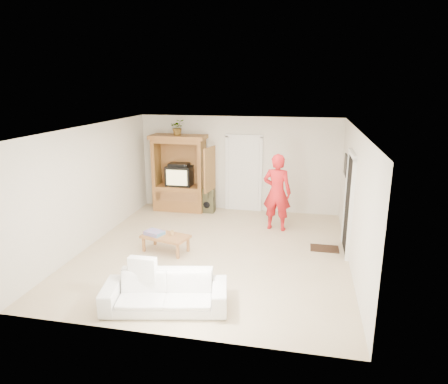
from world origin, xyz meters
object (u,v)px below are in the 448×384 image
object	(u,v)px
man	(277,192)
coffee_table	(166,237)
sofa	(165,292)
armoire	(180,178)

from	to	relation	value
man	coffee_table	xyz separation A→B (m)	(-2.17, -1.82, -0.62)
coffee_table	man	bearing A→B (deg)	54.07
sofa	coffee_table	xyz separation A→B (m)	(-0.74, 2.11, 0.03)
sofa	man	bearing A→B (deg)	58.75
armoire	man	size ratio (longest dim) A/B	1.13
man	sofa	size ratio (longest dim) A/B	0.96
man	coffee_table	world-z (taller)	man
sofa	coffee_table	size ratio (longest dim) A/B	1.81
man	armoire	bearing A→B (deg)	-11.58
armoire	man	world-z (taller)	armoire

